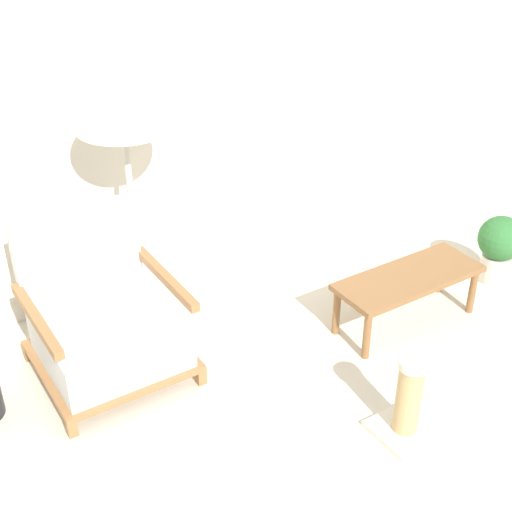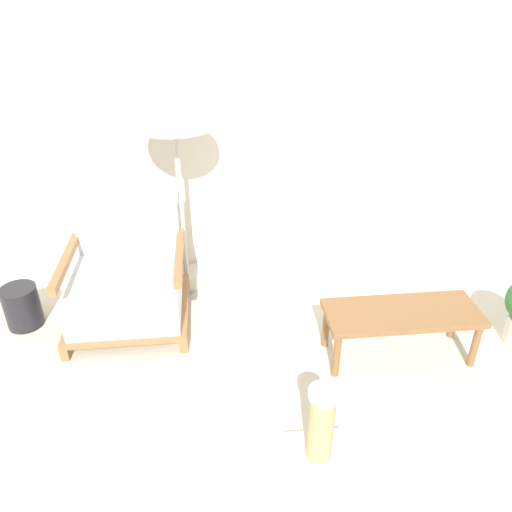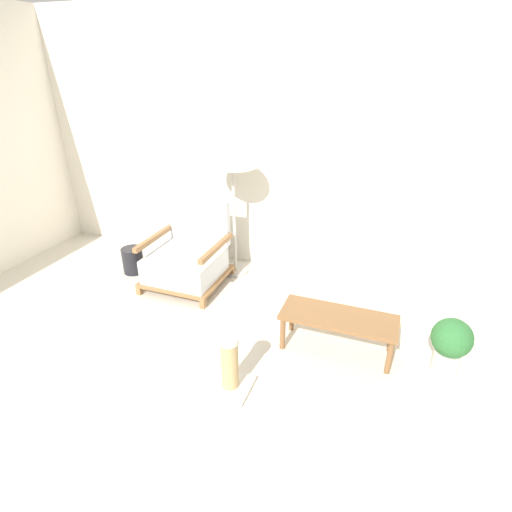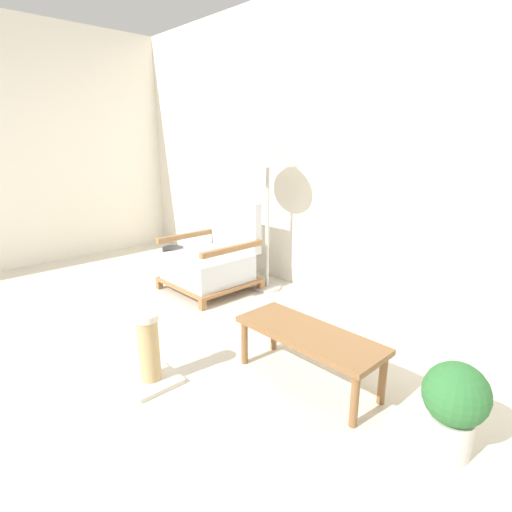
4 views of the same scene
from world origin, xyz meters
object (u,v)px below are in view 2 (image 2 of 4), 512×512
armchair (127,281)px  vase (22,307)px  floor_lamp (174,113)px  coffee_table (402,317)px  scratching_post (320,433)px

armchair → vase: size_ratio=2.96×
armchair → floor_lamp: floor_lamp is taller
armchair → coffee_table: (1.67, -0.56, -0.00)m
armchair → coffee_table: size_ratio=0.93×
coffee_table → scratching_post: (-0.64, -0.70, -0.11)m
vase → scratching_post: 2.14m
coffee_table → vase: (-2.37, 0.55, -0.14)m
armchair → scratching_post: (1.03, -1.26, -0.11)m
coffee_table → scratching_post: bearing=-132.5°
vase → scratching_post: bearing=-35.9°
coffee_table → scratching_post: scratching_post is taller
floor_lamp → coffee_table: floor_lamp is taller
floor_lamp → scratching_post: size_ratio=3.25×
coffee_table → vase: 2.44m
coffee_table → floor_lamp: bearing=143.9°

